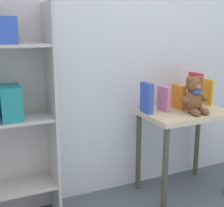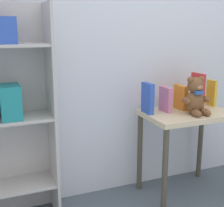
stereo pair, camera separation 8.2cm
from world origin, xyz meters
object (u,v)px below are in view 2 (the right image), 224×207
(book_standing_orange, at_px, (181,97))
(book_standing_red, at_px, (198,91))
(display_table, at_px, (186,126))
(teddy_bear, at_px, (196,97))
(book_standing_yellow, at_px, (211,93))
(book_standing_blue, at_px, (148,98))
(book_standing_pink, at_px, (165,99))

(book_standing_orange, height_order, book_standing_red, book_standing_red)
(display_table, relative_size, book_standing_red, 2.44)
(display_table, height_order, book_standing_red, book_standing_red)
(book_standing_red, bearing_deg, teddy_bear, -131.47)
(book_standing_yellow, bearing_deg, book_standing_blue, -178.22)
(book_standing_blue, height_order, book_standing_red, book_standing_red)
(book_standing_orange, bearing_deg, book_standing_pink, -172.58)
(book_standing_blue, bearing_deg, book_standing_yellow, 1.33)
(teddy_bear, xyz_separation_m, book_standing_blue, (-0.31, 0.15, -0.01))
(teddy_bear, bearing_deg, book_standing_blue, 154.66)
(book_standing_pink, height_order, book_standing_red, book_standing_red)
(book_standing_yellow, bearing_deg, book_standing_pink, -176.71)
(book_standing_pink, distance_m, book_standing_red, 0.29)
(book_standing_blue, distance_m, book_standing_orange, 0.29)
(book_standing_pink, distance_m, book_standing_yellow, 0.43)
(book_standing_orange, distance_m, book_standing_red, 0.15)
(book_standing_blue, bearing_deg, book_standing_red, 0.14)
(display_table, relative_size, book_standing_pink, 3.57)
(teddy_bear, relative_size, book_standing_pink, 1.48)
(display_table, bearing_deg, book_standing_yellow, 17.71)
(book_standing_pink, xyz_separation_m, book_standing_yellow, (0.43, 0.02, 0.01))
(book_standing_red, xyz_separation_m, book_standing_yellow, (0.14, 0.01, -0.03))
(book_standing_blue, relative_size, book_standing_yellow, 1.07)
(book_standing_blue, xyz_separation_m, book_standing_red, (0.43, -0.00, 0.02))
(display_table, relative_size, teddy_bear, 2.42)
(display_table, xyz_separation_m, teddy_bear, (0.02, -0.06, 0.23))
(book_standing_orange, bearing_deg, teddy_bear, -83.11)
(display_table, bearing_deg, book_standing_pink, 153.25)
(teddy_bear, xyz_separation_m, book_standing_pink, (-0.16, 0.14, -0.03))
(display_table, height_order, book_standing_pink, book_standing_pink)
(display_table, relative_size, book_standing_yellow, 3.19)
(teddy_bear, distance_m, book_standing_blue, 0.34)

